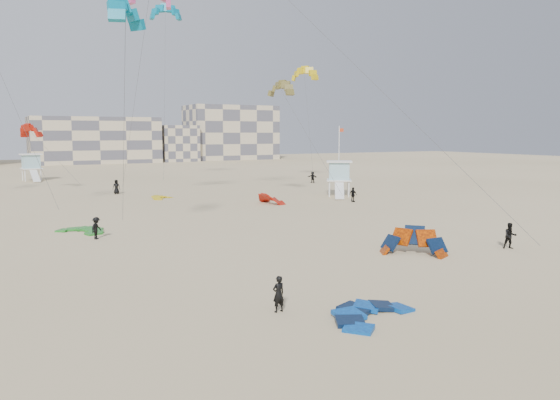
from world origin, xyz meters
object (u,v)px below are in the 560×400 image
kite_ground_orange (413,254)px  lifeguard_tower_near (339,179)px  kitesurfer_main (278,294)px  kite_ground_blue (371,317)px

kite_ground_orange → lifeguard_tower_near: (14.54, 29.87, 2.19)m
kitesurfer_main → lifeguard_tower_near: 45.32m
kite_ground_blue → kitesurfer_main: kitesurfer_main is taller
kitesurfer_main → kite_ground_orange: bearing=-161.8°
kite_ground_blue → kite_ground_orange: size_ratio=0.94×
kite_ground_orange → kite_ground_blue: bearing=-92.4°
kite_ground_blue → lifeguard_tower_near: lifeguard_tower_near is taller
kite_ground_blue → lifeguard_tower_near: bearing=35.3°
kite_ground_blue → lifeguard_tower_near: (24.49, 38.41, 2.19)m
kite_ground_orange → kitesurfer_main: (-13.09, -6.03, 0.81)m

